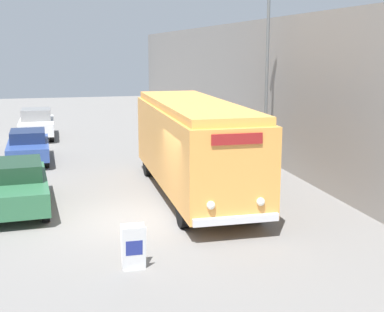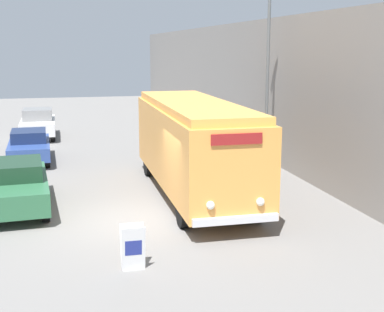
# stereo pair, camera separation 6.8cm
# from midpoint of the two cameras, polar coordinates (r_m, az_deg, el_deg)

# --- Properties ---
(ground_plane) EXTENTS (80.00, 80.00, 0.00)m
(ground_plane) POSITION_cam_midpoint_polar(r_m,az_deg,el_deg) (15.67, -5.98, -6.91)
(ground_plane) COLOR slate
(building_wall_right) EXTENTS (0.30, 60.00, 6.16)m
(building_wall_right) POSITION_cam_midpoint_polar(r_m,az_deg,el_deg) (26.35, 6.29, 7.42)
(building_wall_right) COLOR gray
(building_wall_right) RESTS_ON ground_plane
(vintage_bus) EXTENTS (2.43, 9.26, 3.19)m
(vintage_bus) POSITION_cam_midpoint_polar(r_m,az_deg,el_deg) (17.86, 0.29, 1.39)
(vintage_bus) COLOR black
(vintage_bus) RESTS_ON ground_plane
(sign_board) EXTENTS (0.54, 0.39, 1.05)m
(sign_board) POSITION_cam_midpoint_polar(r_m,az_deg,el_deg) (12.27, -6.16, -9.74)
(sign_board) COLOR gray
(sign_board) RESTS_ON ground_plane
(streetlamp) EXTENTS (0.36, 0.36, 7.57)m
(streetlamp) POSITION_cam_midpoint_polar(r_m,az_deg,el_deg) (21.28, 8.22, 11.04)
(streetlamp) COLOR #595E60
(streetlamp) RESTS_ON ground_plane
(parked_car_near) EXTENTS (2.14, 4.59, 1.49)m
(parked_car_near) POSITION_cam_midpoint_polar(r_m,az_deg,el_deg) (17.40, -18.12, -2.95)
(parked_car_near) COLOR black
(parked_car_near) RESTS_ON ground_plane
(parked_car_mid) EXTENTS (1.85, 4.16, 1.39)m
(parked_car_mid) POSITION_cam_midpoint_polar(r_m,az_deg,el_deg) (24.37, -16.89, 1.07)
(parked_car_mid) COLOR black
(parked_car_mid) RESTS_ON ground_plane
(parked_car_far) EXTENTS (1.88, 4.33, 1.61)m
(parked_car_far) POSITION_cam_midpoint_polar(r_m,az_deg,el_deg) (30.70, -16.05, 3.38)
(parked_car_far) COLOR black
(parked_car_far) RESTS_ON ground_plane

